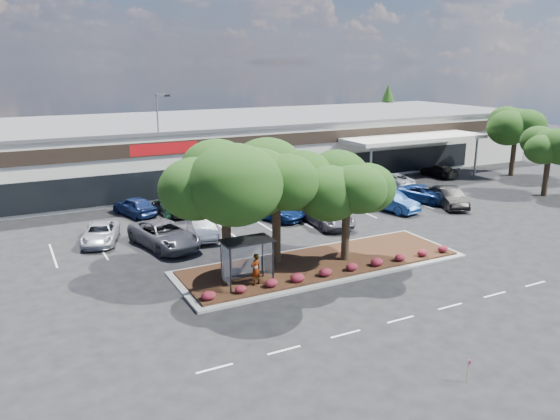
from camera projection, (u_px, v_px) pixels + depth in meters
name	position (u px, v px, depth m)	size (l,w,h in m)	color
ground	(388.00, 282.00, 30.96)	(160.00, 160.00, 0.00)	black
retail_store	(194.00, 147.00, 59.25)	(80.40, 25.20, 6.25)	silver
landscape_island	(322.00, 264.00, 33.48)	(18.00, 6.00, 0.26)	gray
lane_markings	(297.00, 233.00, 39.84)	(33.12, 20.06, 0.01)	silver
shrub_row	(341.00, 269.00, 31.57)	(17.00, 0.80, 0.50)	maroon
bus_shelter	(246.00, 248.00, 29.57)	(2.75, 1.55, 2.59)	black
island_tree_west	(226.00, 209.00, 30.18)	(7.20, 7.20, 7.89)	#153810
island_tree_mid	(276.00, 204.00, 32.41)	(6.60, 6.60, 7.32)	#153810
island_tree_east	(346.00, 209.00, 32.99)	(5.80, 5.80, 6.50)	#153810
tree_east_near	(548.00, 161.00, 50.18)	(5.60, 5.60, 6.51)	#153810
tree_east_far	(515.00, 141.00, 59.11)	(6.40, 6.40, 7.62)	#153810
conifer_north_east	(387.00, 114.00, 82.56)	(3.96, 3.96, 9.00)	#153810
person_waiting	(256.00, 269.00, 29.71)	(0.66, 0.43, 1.80)	#594C47
light_pole	(161.00, 155.00, 47.93)	(1.42, 0.75, 9.52)	gray
survey_stake	(469.00, 368.00, 21.12)	(0.07, 0.14, 0.97)	#A58056
car_0	(100.00, 233.00, 37.57)	(2.21, 4.80, 1.33)	#A5A9B2
car_1	(164.00, 235.00, 36.69)	(2.85, 6.18, 1.72)	#56575E
car_2	(202.00, 227.00, 38.70)	(1.56, 4.48, 1.48)	#B2B5C0
car_3	(276.00, 211.00, 43.27)	(2.30, 5.00, 1.39)	navy
car_4	(317.00, 202.00, 45.76)	(2.03, 5.00, 1.45)	maroon
car_5	(327.00, 215.00, 41.65)	(2.63, 5.71, 1.59)	slate
car_6	(391.00, 201.00, 45.68)	(1.74, 4.99, 1.65)	navy
car_7	(423.00, 194.00, 48.74)	(2.39, 5.19, 1.44)	navy
car_8	(449.00, 197.00, 46.96)	(1.79, 5.14, 1.69)	black
car_9	(135.00, 206.00, 44.25)	(1.86, 4.62, 1.57)	navy
car_10	(169.00, 206.00, 44.53)	(1.47, 4.23, 1.39)	#1E542E
car_11	(171.00, 205.00, 44.65)	(2.06, 5.07, 1.47)	black
car_12	(241.00, 193.00, 48.76)	(2.59, 5.62, 1.56)	#185321
car_13	(305.00, 194.00, 48.36)	(1.63, 4.68, 1.54)	silver
car_14	(364.00, 186.00, 51.14)	(1.78, 5.11, 1.68)	silver
car_15	(372.00, 187.00, 51.11)	(1.89, 4.69, 1.60)	#B1B4BF
car_16	(392.00, 180.00, 54.76)	(2.24, 4.86, 1.35)	silver
car_17	(438.00, 171.00, 59.18)	(1.88, 4.62, 1.34)	black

